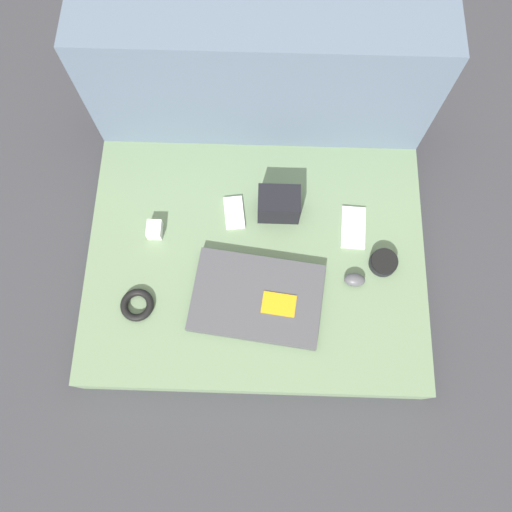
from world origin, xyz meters
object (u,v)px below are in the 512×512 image
at_px(computer_mouse, 355,280).
at_px(charger_brick, 155,230).
at_px(speaker_puck, 384,262).
at_px(laptop, 257,298).
at_px(phone_black, 353,228).
at_px(camera_pouch, 279,204).
at_px(phone_silver, 234,213).

bearing_deg(computer_mouse, charger_brick, 169.72).
relative_size(computer_mouse, speaker_puck, 0.77).
xyz_separation_m(laptop, speaker_puck, (0.35, 0.11, 0.00)).
height_order(phone_black, camera_pouch, camera_pouch).
bearing_deg(laptop, phone_black, 46.05).
bearing_deg(phone_silver, computer_mouse, -37.83).
bearing_deg(charger_brick, speaker_puck, -6.82).
relative_size(speaker_puck, phone_silver, 0.72).
xyz_separation_m(phone_silver, camera_pouch, (0.13, 0.01, 0.04)).
height_order(speaker_puck, phone_silver, speaker_puck).
distance_m(laptop, phone_silver, 0.26).
bearing_deg(laptop, computer_mouse, 19.60).
height_order(computer_mouse, charger_brick, charger_brick).
bearing_deg(phone_silver, speaker_puck, -26.64).
height_order(camera_pouch, charger_brick, camera_pouch).
distance_m(speaker_puck, camera_pouch, 0.33).
xyz_separation_m(computer_mouse, phone_black, (0.00, 0.16, -0.01)).
height_order(laptop, phone_silver, laptop).
bearing_deg(camera_pouch, computer_mouse, -44.24).
bearing_deg(laptop, charger_brick, 154.56).
height_order(laptop, computer_mouse, same).
bearing_deg(camera_pouch, charger_brick, -167.53).
bearing_deg(camera_pouch, laptop, -101.32).
bearing_deg(speaker_puck, laptop, -162.19).
distance_m(speaker_puck, phone_black, 0.13).
relative_size(computer_mouse, phone_silver, 0.56).
xyz_separation_m(computer_mouse, charger_brick, (-0.56, 0.13, 0.00)).
bearing_deg(speaker_puck, phone_silver, 161.43).
xyz_separation_m(laptop, phone_silver, (-0.07, 0.25, -0.01)).
distance_m(laptop, speaker_puck, 0.37).
height_order(laptop, speaker_puck, same).
bearing_deg(charger_brick, computer_mouse, -12.99).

